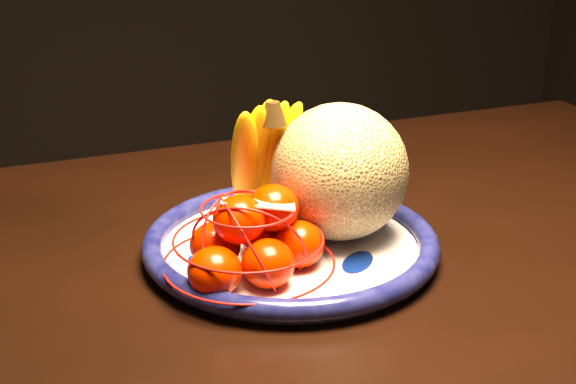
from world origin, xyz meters
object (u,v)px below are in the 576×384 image
object	(u,v)px
cantaloupe	(340,172)
dining_table	(251,354)
banana_bunch	(258,156)
mandarin_bag	(253,242)
fruit_bowl	(291,244)

from	to	relation	value
cantaloupe	dining_table	bearing A→B (deg)	-152.07
dining_table	banana_bunch	world-z (taller)	banana_bunch
banana_bunch	dining_table	bearing A→B (deg)	-126.90
cantaloupe	banana_bunch	world-z (taller)	banana_bunch
dining_table	mandarin_bag	size ratio (longest dim) A/B	7.79
banana_bunch	mandarin_bag	distance (m)	0.13
banana_bunch	fruit_bowl	bearing A→B (deg)	-90.00
mandarin_bag	fruit_bowl	bearing A→B (deg)	41.71
banana_bunch	mandarin_bag	world-z (taller)	banana_bunch
cantaloupe	banana_bunch	distance (m)	0.09
fruit_bowl	mandarin_bag	distance (m)	0.08
cantaloupe	mandarin_bag	bearing A→B (deg)	-152.86
fruit_bowl	cantaloupe	bearing A→B (deg)	8.74
fruit_bowl	banana_bunch	size ratio (longest dim) A/B	1.95
dining_table	fruit_bowl	world-z (taller)	fruit_bowl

